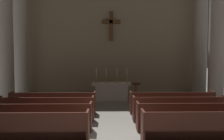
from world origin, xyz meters
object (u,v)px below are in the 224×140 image
at_px(column_left_fourth, 21,38).
at_px(candlestick_inner_left, 106,78).
at_px(altar, 112,91).
at_px(pew_left_row_2, 37,117).
at_px(pew_right_row_3, 180,108).
at_px(pew_right_row_4, 172,102).
at_px(pew_right_row_2, 191,116).
at_px(candlestick_outer_left, 96,78).
at_px(pew_right_row_1, 205,127).
at_px(column_right_fourth, 200,39).
at_px(pew_left_row_4, 53,103).
at_px(column_right_third, 217,36).
at_px(column_left_third, 5,35).
at_px(candlestick_outer_right, 127,78).
at_px(pew_left_row_1, 24,128).
at_px(lectern, 136,94).
at_px(pew_left_row_3, 46,109).
at_px(candlestick_inner_right, 117,78).

height_order(column_left_fourth, candlestick_inner_left, column_left_fourth).
bearing_deg(altar, pew_left_row_2, -116.54).
xyz_separation_m(pew_right_row_3, pew_right_row_4, (0.00, 1.11, 0.00)).
bearing_deg(pew_right_row_2, column_left_fourth, 142.48).
bearing_deg(column_left_fourth, altar, -9.98).
bearing_deg(column_left_fourth, candlestick_inner_left, -10.56).
bearing_deg(candlestick_outer_left, pew_right_row_1, -61.33).
xyz_separation_m(column_left_fourth, column_right_fourth, (10.64, 0.00, 0.00)).
distance_m(pew_left_row_2, pew_left_row_4, 2.22).
height_order(pew_left_row_2, column_right_third, column_right_third).
bearing_deg(column_left_third, candlestick_outer_right, 10.09).
relative_size(pew_right_row_2, candlestick_outer_right, 4.55).
distance_m(pew_left_row_1, column_right_third, 9.87).
xyz_separation_m(pew_right_row_3, altar, (-2.55, 4.00, 0.06)).
height_order(pew_right_row_2, column_left_fourth, column_left_fourth).
bearing_deg(pew_left_row_4, candlestick_inner_left, 52.02).
bearing_deg(pew_left_row_2, candlestick_outer_right, 56.34).
xyz_separation_m(pew_right_row_3, column_right_fourth, (2.77, 4.93, 3.04)).
xyz_separation_m(pew_right_row_1, column_left_fourth, (-7.87, 7.16, 3.04)).
relative_size(pew_right_row_3, candlestick_outer_right, 4.55).
relative_size(pew_right_row_2, column_left_fourth, 0.50).
height_order(column_right_fourth, altar, column_right_fourth).
xyz_separation_m(pew_right_row_1, pew_right_row_3, (0.00, 2.22, 0.00)).
bearing_deg(column_left_third, pew_left_row_2, -55.39).
bearing_deg(pew_left_row_4, candlestick_outer_right, 40.29).
bearing_deg(altar, pew_right_row_3, -57.44).
relative_size(column_left_third, candlestick_outer_right, 9.08).
xyz_separation_m(pew_left_row_1, column_left_third, (-2.77, 5.12, 3.04)).
relative_size(column_right_third, candlestick_outer_left, 9.08).
bearing_deg(lectern, column_right_fourth, 27.45).
relative_size(pew_left_row_1, candlestick_outer_left, 4.55).
relative_size(pew_left_row_4, pew_right_row_4, 1.00).
relative_size(column_right_fourth, candlestick_inner_left, 9.08).
relative_size(altar, candlestick_inner_left, 2.77).
relative_size(pew_right_row_1, candlestick_inner_left, 4.55).
relative_size(pew_right_row_1, column_left_third, 0.50).
bearing_deg(candlestick_outer_right, pew_right_row_3, -66.94).
height_order(pew_left_row_3, pew_right_row_4, same).
xyz_separation_m(pew_left_row_4, candlestick_inner_left, (2.25, 2.88, 0.79)).
bearing_deg(column_right_fourth, pew_left_row_2, -142.48).
relative_size(pew_left_row_2, column_right_fourth, 0.50).
bearing_deg(pew_left_row_4, column_left_fourth, 125.92).
xyz_separation_m(pew_left_row_3, pew_right_row_2, (5.10, -1.11, 0.00)).
distance_m(column_right_third, candlestick_outer_left, 6.66).
bearing_deg(lectern, candlestick_inner_right, 127.06).
xyz_separation_m(pew_left_row_1, candlestick_inner_left, (2.25, 6.22, 0.79)).
height_order(column_left_third, column_right_third, same).
distance_m(column_right_third, altar, 6.19).
height_order(pew_left_row_1, altar, altar).
distance_m(altar, lectern, 1.70).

